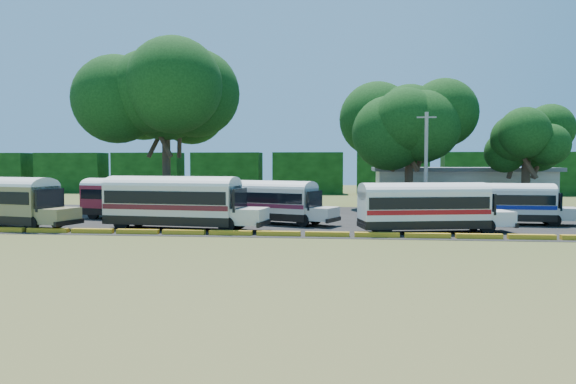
# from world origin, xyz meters

# --- Properties ---
(ground) EXTENTS (160.00, 160.00, 0.00)m
(ground) POSITION_xyz_m (0.00, 0.00, 0.00)
(ground) COLOR #34511B
(ground) RESTS_ON ground
(asphalt_strip) EXTENTS (64.00, 24.00, 0.02)m
(asphalt_strip) POSITION_xyz_m (1.00, 12.00, 0.01)
(asphalt_strip) COLOR black
(asphalt_strip) RESTS_ON ground
(curb) EXTENTS (53.70, 0.45, 0.30)m
(curb) POSITION_xyz_m (-0.00, 1.00, 0.15)
(curb) COLOR gold
(curb) RESTS_ON ground
(terminal_building) EXTENTS (19.00, 9.00, 4.00)m
(terminal_building) POSITION_xyz_m (18.00, 30.00, 2.03)
(terminal_building) COLOR silver
(terminal_building) RESTS_ON ground
(treeline_backdrop) EXTENTS (130.00, 4.00, 6.00)m
(treeline_backdrop) POSITION_xyz_m (0.00, 48.00, 3.00)
(treeline_backdrop) COLOR black
(treeline_backdrop) RESTS_ON ground
(bus_beige) EXTENTS (11.06, 5.26, 3.53)m
(bus_beige) POSITION_xyz_m (-18.28, 3.33, 2.03)
(bus_beige) COLOR black
(bus_beige) RESTS_ON ground
(bus_red) EXTENTS (10.27, 4.84, 3.28)m
(bus_red) POSITION_xyz_m (-11.09, 9.56, 1.88)
(bus_red) COLOR black
(bus_red) RESTS_ON ground
(bus_cream_west) EXTENTS (11.27, 4.15, 3.62)m
(bus_cream_west) POSITION_xyz_m (-5.78, 3.48, 2.05)
(bus_cream_west) COLOR black
(bus_cream_west) RESTS_ON ground
(bus_cream_east) EXTENTS (9.93, 5.82, 3.20)m
(bus_cream_east) POSITION_xyz_m (-0.31, 8.01, 1.81)
(bus_cream_east) COLOR black
(bus_cream_east) RESTS_ON ground
(bus_white_red) EXTENTS (10.17, 4.46, 3.25)m
(bus_white_red) POSITION_xyz_m (10.74, 3.41, 1.84)
(bus_white_red) COLOR black
(bus_white_red) RESTS_ON ground
(bus_white_blue) EXTENTS (9.38, 2.99, 3.03)m
(bus_white_blue) POSITION_xyz_m (16.89, 9.10, 1.72)
(bus_white_blue) COLOR black
(bus_white_blue) RESTS_ON ground
(tree_west) EXTENTS (12.45, 12.45, 15.83)m
(tree_west) POSITION_xyz_m (-12.00, 20.36, 11.23)
(tree_west) COLOR #312218
(tree_west) RESTS_ON ground
(tree_center) EXTENTS (9.70, 9.70, 11.98)m
(tree_center) POSITION_xyz_m (11.54, 21.56, 8.38)
(tree_center) COLOR #312218
(tree_center) RESTS_ON ground
(tree_east) EXTENTS (6.42, 6.42, 9.39)m
(tree_east) POSITION_xyz_m (22.28, 21.37, 6.95)
(tree_east) COLOR #312218
(tree_east) RESTS_ON ground
(utility_pole) EXTENTS (1.60, 0.30, 8.74)m
(utility_pole) POSITION_xyz_m (12.24, 14.86, 4.48)
(utility_pole) COLOR gray
(utility_pole) RESTS_ON ground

